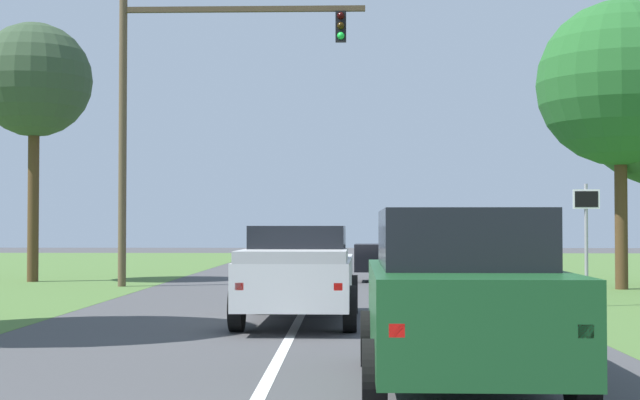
# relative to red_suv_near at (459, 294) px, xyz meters

# --- Properties ---
(ground_plane) EXTENTS (120.00, 120.00, 0.00)m
(ground_plane) POSITION_rel_red_suv_near_xyz_m (-2.22, 6.98, -1.05)
(ground_plane) COLOR #424244
(red_suv_near) EXTENTS (2.27, 4.96, 2.01)m
(red_suv_near) POSITION_rel_red_suv_near_xyz_m (0.00, 0.00, 0.00)
(red_suv_near) COLOR #194C23
(red_suv_near) RESTS_ON ground_plane
(pickup_truck_lead) EXTENTS (2.24, 5.54, 1.82)m
(pickup_truck_lead) POSITION_rel_red_suv_near_xyz_m (-2.18, 6.94, -0.10)
(pickup_truck_lead) COLOR silver
(pickup_truck_lead) RESTS_ON ground_plane
(traffic_light) EXTENTS (7.42, 0.40, 8.94)m
(traffic_light) POSITION_rel_red_suv_near_xyz_m (-6.30, 17.33, 4.77)
(traffic_light) COLOR brown
(traffic_light) RESTS_ON ground_plane
(keep_moving_sign) EXTENTS (0.60, 0.09, 2.77)m
(keep_moving_sign) POSITION_rel_red_suv_near_xyz_m (4.11, 10.63, 0.72)
(keep_moving_sign) COLOR gray
(keep_moving_sign) RESTS_ON ground_plane
(crossing_suv_far) EXTENTS (4.41, 2.14, 1.79)m
(crossing_suv_far) POSITION_rel_red_suv_near_xyz_m (1.19, 19.98, -0.11)
(crossing_suv_far) COLOR black
(crossing_suv_far) RESTS_ON ground_plane
(extra_tree_1) EXTENTS (3.74, 3.74, 8.47)m
(extra_tree_1) POSITION_rel_red_suv_near_xyz_m (-11.53, 19.65, 5.50)
(extra_tree_1) COLOR #4C351E
(extra_tree_1) RESTS_ON ground_plane
(extra_tree_2) EXTENTS (4.76, 4.76, 8.31)m
(extra_tree_2) POSITION_rel_red_suv_near_xyz_m (6.57, 16.48, 4.86)
(extra_tree_2) COLOR #4C351E
(extra_tree_2) RESTS_ON ground_plane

